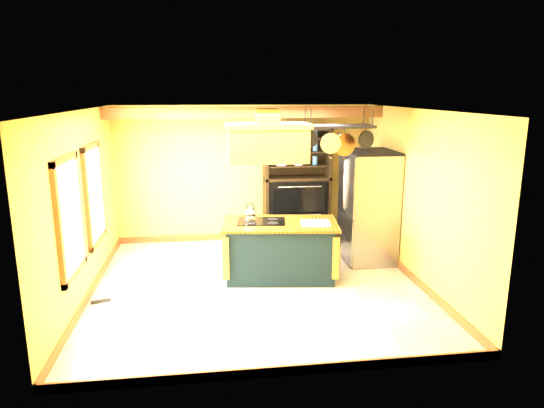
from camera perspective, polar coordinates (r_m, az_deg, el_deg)
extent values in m
plane|color=beige|center=(7.67, -1.75, -9.57)|extent=(5.00, 5.00, 0.00)
plane|color=white|center=(7.08, -1.90, 11.03)|extent=(5.00, 5.00, 0.00)
cube|color=gold|center=(9.70, -3.33, 3.57)|extent=(5.00, 0.02, 2.70)
cube|color=gold|center=(4.87, 1.19, -6.19)|extent=(5.00, 0.02, 2.70)
cube|color=gold|center=(7.44, -21.36, -0.28)|extent=(0.02, 5.00, 2.70)
cube|color=gold|center=(7.90, 16.52, 0.84)|extent=(0.02, 5.00, 2.70)
cube|color=#96532E|center=(8.77, -3.04, 10.71)|extent=(5.00, 0.15, 0.20)
cube|color=#96532E|center=(6.67, -22.71, -1.44)|extent=(0.06, 1.06, 1.56)
cube|color=white|center=(6.66, -22.50, -1.43)|extent=(0.02, 0.85, 1.34)
cube|color=#96532E|center=(7.99, -20.20, 1.07)|extent=(0.06, 1.06, 1.56)
cube|color=white|center=(7.99, -20.02, 1.08)|extent=(0.02, 0.85, 1.34)
cube|color=black|center=(7.86, 0.96, -5.56)|extent=(1.77, 1.11, 0.88)
cube|color=brown|center=(7.72, 0.97, -2.33)|extent=(1.93, 1.23, 0.04)
cube|color=black|center=(7.76, -1.27, -2.05)|extent=(0.82, 0.62, 0.01)
ellipsoid|color=silver|center=(7.86, -2.58, -1.09)|extent=(0.20, 0.20, 0.16)
cube|color=white|center=(7.67, 5.14, -2.26)|extent=(0.49, 0.41, 0.02)
cube|color=#C18630|center=(7.46, -0.52, 6.93)|extent=(1.20, 0.64, 0.51)
cube|color=#96532E|center=(7.43, -0.53, 9.18)|extent=(1.27, 0.72, 0.08)
cube|color=#C18630|center=(7.42, -0.53, 10.00)|extent=(0.35, 0.35, 0.29)
cube|color=black|center=(7.65, 7.79, 9.05)|extent=(1.06, 0.53, 0.04)
cylinder|color=black|center=(7.32, 4.60, 10.01)|extent=(0.02, 0.02, 0.27)
cylinder|color=black|center=(7.98, 10.77, 10.08)|extent=(0.02, 0.02, 0.27)
cylinder|color=black|center=(7.67, 4.44, 7.64)|extent=(0.28, 0.04, 0.28)
cylinder|color=silver|center=(7.53, 6.89, 7.11)|extent=(0.32, 0.04, 0.32)
cylinder|color=#AD5A2B|center=(7.81, 8.52, 6.90)|extent=(0.36, 0.04, 0.36)
cylinder|color=black|center=(7.69, 11.03, 7.46)|extent=(0.28, 0.04, 0.28)
cube|color=gray|center=(8.69, 11.31, -0.40)|extent=(0.80, 0.98, 1.93)
cube|color=gray|center=(8.24, 9.25, 1.97)|extent=(0.03, 0.47, 1.04)
cube|color=gray|center=(8.71, 8.32, 2.60)|extent=(0.03, 0.47, 1.04)
cube|color=gray|center=(8.70, 8.56, -3.82)|extent=(0.03, 0.94, 0.81)
cube|color=black|center=(8.95, 11.04, -6.22)|extent=(0.76, 0.94, 0.06)
cube|color=black|center=(9.81, 2.66, 2.49)|extent=(1.30, 0.06, 2.29)
cube|color=black|center=(9.48, -0.76, 2.13)|extent=(0.06, 0.55, 2.29)
cube|color=black|center=(9.71, 6.51, 2.30)|extent=(0.06, 0.55, 2.29)
cube|color=black|center=(9.55, 2.93, 3.10)|extent=(1.30, 0.55, 0.05)
cube|color=black|center=(9.71, 2.86, -0.46)|extent=(1.18, 0.45, 1.24)
cube|color=black|center=(9.33, 3.23, 0.68)|extent=(1.01, 0.04, 0.55)
cube|color=black|center=(9.47, 3.19, -2.56)|extent=(1.01, 0.04, 0.50)
cube|color=black|center=(9.51, 2.95, 4.58)|extent=(1.18, 0.49, 0.02)
cube|color=black|center=(9.47, 2.97, 6.19)|extent=(1.18, 0.49, 0.02)
cube|color=black|center=(9.44, 2.99, 7.75)|extent=(1.18, 0.49, 0.03)
cylinder|color=white|center=(9.40, 1.09, 4.80)|extent=(0.22, 0.22, 0.07)
cylinder|color=#417CB6|center=(9.48, 5.12, 6.77)|extent=(0.10, 0.10, 0.17)
cube|color=black|center=(7.54, -19.50, -10.74)|extent=(0.30, 0.20, 0.01)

